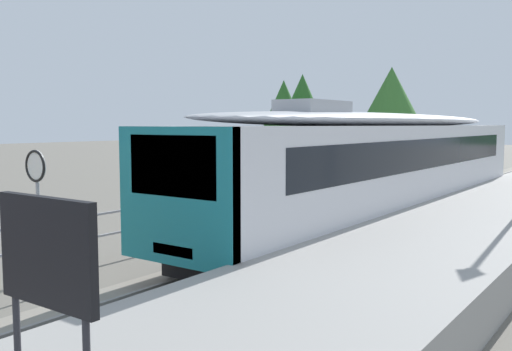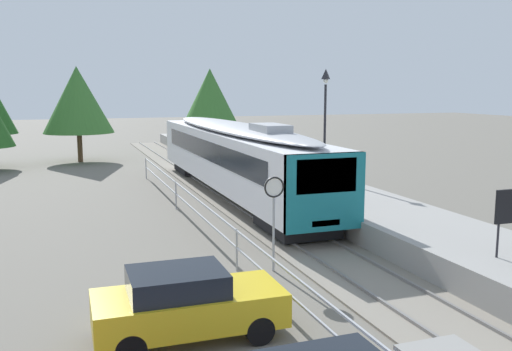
% 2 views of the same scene
% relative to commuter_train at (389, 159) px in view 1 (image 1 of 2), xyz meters
% --- Properties ---
extents(ground_plane, '(160.00, 160.00, 0.00)m').
position_rel_commuter_train_xyz_m(ground_plane, '(-3.00, -0.96, -2.15)').
color(ground_plane, '#6B665B').
extents(track_rails, '(3.20, 60.00, 0.14)m').
position_rel_commuter_train_xyz_m(track_rails, '(0.00, -0.96, -2.11)').
color(track_rails, gray).
rests_on(track_rails, ground).
extents(commuter_train, '(2.82, 20.48, 3.74)m').
position_rel_commuter_train_xyz_m(commuter_train, '(0.00, 0.00, 0.00)').
color(commuter_train, silver).
rests_on(commuter_train, track_rails).
extents(station_platform, '(3.90, 60.00, 0.90)m').
position_rel_commuter_train_xyz_m(station_platform, '(3.25, -0.96, -1.70)').
color(station_platform, '#999691').
rests_on(station_platform, ground).
extents(platform_notice_board, '(1.20, 0.08, 1.80)m').
position_rel_commuter_train_xyz_m(platform_notice_board, '(3.14, -14.78, 0.04)').
color(platform_notice_board, '#232328').
rests_on(platform_notice_board, station_platform).
extents(speed_limit_sign, '(0.61, 0.10, 2.81)m').
position_rel_commuter_train_xyz_m(speed_limit_sign, '(-2.30, -11.38, -0.02)').
color(speed_limit_sign, '#9EA0A5').
rests_on(speed_limit_sign, ground).
extents(carpark_fence, '(0.06, 36.06, 1.25)m').
position_rel_commuter_train_xyz_m(carpark_fence, '(-3.30, -10.96, -1.24)').
color(carpark_fence, '#9EA0A5').
rests_on(carpark_fence, ground).
extents(tree_behind_carpark, '(3.98, 3.98, 6.71)m').
position_rel_commuter_train_xyz_m(tree_behind_carpark, '(-12.67, 15.53, 2.33)').
color(tree_behind_carpark, brown).
rests_on(tree_behind_carpark, ground).
extents(tree_behind_station_far, '(4.01, 4.01, 6.16)m').
position_rel_commuter_train_xyz_m(tree_behind_station_far, '(-12.75, 13.30, 1.73)').
color(tree_behind_station_far, brown).
rests_on(tree_behind_station_far, ground).
extents(tree_distant_left, '(5.02, 5.02, 6.92)m').
position_rel_commuter_train_xyz_m(tree_distant_left, '(-6.70, 16.53, 2.36)').
color(tree_distant_left, brown).
rests_on(tree_distant_left, ground).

